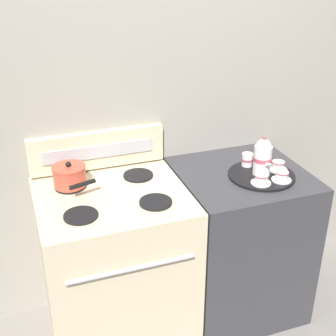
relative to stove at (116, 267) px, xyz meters
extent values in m
plane|color=gray|center=(0.35, 0.00, -0.45)|extent=(6.00, 6.00, 0.00)
cube|color=#9E998E|center=(0.35, 0.36, 0.65)|extent=(6.00, 0.05, 2.20)
cube|color=beige|center=(0.00, 0.00, 0.00)|extent=(0.76, 0.67, 0.90)
cylinder|color=silver|center=(0.00, -0.35, 0.25)|extent=(0.60, 0.02, 0.02)
cylinder|color=black|center=(-0.18, 0.15, 0.45)|extent=(0.16, 0.16, 0.01)
cylinder|color=black|center=(0.18, 0.15, 0.45)|extent=(0.16, 0.16, 0.01)
cylinder|color=black|center=(-0.18, -0.15, 0.45)|extent=(0.16, 0.16, 0.01)
cylinder|color=black|center=(0.18, -0.15, 0.45)|extent=(0.16, 0.16, 0.01)
cube|color=beige|center=(0.00, 0.31, 0.56)|extent=(0.74, 0.05, 0.21)
cube|color=#B7B7BC|center=(0.00, 0.29, 0.56)|extent=(0.60, 0.01, 0.07)
cube|color=#38383D|center=(0.73, 0.00, 0.00)|extent=(0.69, 0.67, 0.90)
cylinder|color=#D14C38|center=(-0.18, 0.15, 0.51)|extent=(0.16, 0.16, 0.10)
cylinder|color=#D14C38|center=(-0.18, 0.15, 0.56)|extent=(0.17, 0.17, 0.01)
sphere|color=black|center=(-0.18, 0.15, 0.58)|extent=(0.03, 0.03, 0.03)
cylinder|color=black|center=(-0.14, 0.01, 0.53)|extent=(0.13, 0.06, 0.02)
cylinder|color=black|center=(0.81, -0.07, 0.46)|extent=(0.36, 0.36, 0.01)
cylinder|color=white|center=(0.81, -0.07, 0.54)|extent=(0.09, 0.09, 0.16)
cylinder|color=#C6475B|center=(0.81, -0.07, 0.55)|extent=(0.10, 0.10, 0.02)
sphere|color=white|center=(0.81, -0.07, 0.62)|extent=(0.08, 0.08, 0.08)
sphere|color=#C6475B|center=(0.81, -0.07, 0.67)|extent=(0.02, 0.02, 0.02)
cone|color=white|center=(0.81, -0.14, 0.55)|extent=(0.03, 0.07, 0.06)
cylinder|color=white|center=(0.87, -0.17, 0.47)|extent=(0.10, 0.10, 0.01)
cylinder|color=white|center=(0.87, -0.17, 0.49)|extent=(0.07, 0.07, 0.04)
cylinder|color=#C6475B|center=(0.87, -0.17, 0.51)|extent=(0.07, 0.07, 0.01)
cylinder|color=white|center=(0.75, -0.16, 0.47)|extent=(0.10, 0.10, 0.01)
cylinder|color=white|center=(0.75, -0.16, 0.49)|extent=(0.07, 0.07, 0.04)
cylinder|color=#C6475B|center=(0.75, -0.16, 0.51)|extent=(0.07, 0.07, 0.01)
cylinder|color=white|center=(0.91, -0.06, 0.47)|extent=(0.10, 0.10, 0.01)
cylinder|color=white|center=(0.91, -0.06, 0.49)|extent=(0.07, 0.07, 0.04)
cylinder|color=#C6475B|center=(0.91, -0.06, 0.51)|extent=(0.07, 0.07, 0.01)
cylinder|color=white|center=(0.78, 0.05, 0.50)|extent=(0.06, 0.06, 0.07)
cylinder|color=#C6475B|center=(0.78, 0.05, 0.50)|extent=(0.06, 0.06, 0.01)
camera|label=1|loc=(-0.41, -2.01, 1.60)|focal=50.00mm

